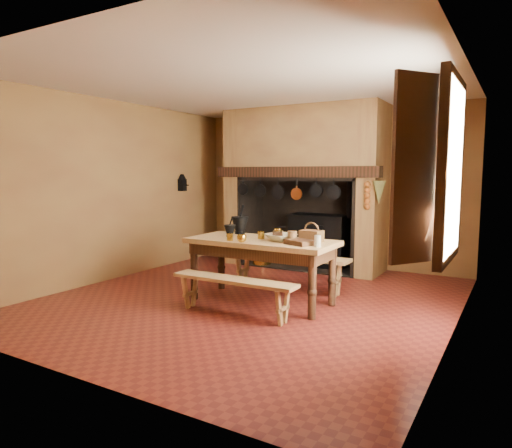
{
  "coord_description": "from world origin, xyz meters",
  "views": [
    {
      "loc": [
        3.05,
        -5.09,
        1.67
      ],
      "look_at": [
        -0.1,
        0.3,
        0.97
      ],
      "focal_mm": 32.0,
      "sensor_mm": 36.0,
      "label": 1
    }
  ],
  "objects_px": {
    "iron_range": "(319,240)",
    "mixing_bowl": "(281,237)",
    "work_table": "(261,249)",
    "wicker_basket": "(311,235)",
    "coffee_grinder": "(278,235)",
    "bench_front": "(234,288)"
  },
  "relations": [
    {
      "from": "work_table",
      "to": "coffee_grinder",
      "type": "relative_size",
      "value": 10.12
    },
    {
      "from": "work_table",
      "to": "wicker_basket",
      "type": "bearing_deg",
      "value": 9.75
    },
    {
      "from": "wicker_basket",
      "to": "coffee_grinder",
      "type": "bearing_deg",
      "value": -162.13
    },
    {
      "from": "bench_front",
      "to": "mixing_bowl",
      "type": "xyz_separation_m",
      "value": [
        0.28,
        0.66,
        0.54
      ]
    },
    {
      "from": "coffee_grinder",
      "to": "wicker_basket",
      "type": "relative_size",
      "value": 0.68
    },
    {
      "from": "iron_range",
      "to": "mixing_bowl",
      "type": "height_order",
      "value": "iron_range"
    },
    {
      "from": "iron_range",
      "to": "coffee_grinder",
      "type": "bearing_deg",
      "value": -79.51
    },
    {
      "from": "mixing_bowl",
      "to": "wicker_basket",
      "type": "height_order",
      "value": "wicker_basket"
    },
    {
      "from": "work_table",
      "to": "wicker_basket",
      "type": "relative_size",
      "value": 6.87
    },
    {
      "from": "wicker_basket",
      "to": "work_table",
      "type": "bearing_deg",
      "value": -164.28
    },
    {
      "from": "iron_range",
      "to": "wicker_basket",
      "type": "bearing_deg",
      "value": -69.85
    },
    {
      "from": "iron_range",
      "to": "work_table",
      "type": "bearing_deg",
      "value": -84.68
    },
    {
      "from": "iron_range",
      "to": "wicker_basket",
      "type": "distance_m",
      "value": 2.59
    },
    {
      "from": "coffee_grinder",
      "to": "bench_front",
      "type": "bearing_deg",
      "value": -129.36
    },
    {
      "from": "work_table",
      "to": "iron_range",
      "type": "bearing_deg",
      "value": 95.32
    },
    {
      "from": "iron_range",
      "to": "bench_front",
      "type": "bearing_deg",
      "value": -85.78
    },
    {
      "from": "work_table",
      "to": "bench_front",
      "type": "distance_m",
      "value": 0.75
    },
    {
      "from": "bench_front",
      "to": "wicker_basket",
      "type": "bearing_deg",
      "value": 49.91
    },
    {
      "from": "iron_range",
      "to": "bench_front",
      "type": "relative_size",
      "value": 1.01
    },
    {
      "from": "bench_front",
      "to": "mixing_bowl",
      "type": "relative_size",
      "value": 4.36
    },
    {
      "from": "work_table",
      "to": "bench_front",
      "type": "relative_size",
      "value": 1.2
    },
    {
      "from": "iron_range",
      "to": "mixing_bowl",
      "type": "xyz_separation_m",
      "value": [
        0.51,
        -2.5,
        0.39
      ]
    }
  ]
}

